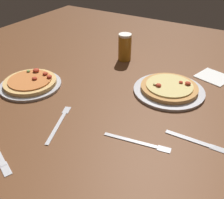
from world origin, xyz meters
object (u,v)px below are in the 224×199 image
at_px(napkin_folded, 213,77).
at_px(knife_spare, 196,141).
at_px(pizza_plate_far, 169,89).
at_px(fork_spare, 138,142).
at_px(pizza_plate_near, 31,83).
at_px(beer_mug_dark, 125,47).
at_px(fork_left, 59,123).

bearing_deg(napkin_folded, knife_spare, -83.37).
bearing_deg(pizza_plate_far, fork_spare, -85.30).
relative_size(napkin_folded, knife_spare, 0.67).
bearing_deg(pizza_plate_near, beer_mug_dark, 64.71).
height_order(napkin_folded, fork_left, napkin_folded).
xyz_separation_m(beer_mug_dark, knife_spare, (0.53, -0.46, -0.07)).
bearing_deg(napkin_folded, fork_left, -121.57).
xyz_separation_m(napkin_folded, fork_spare, (-0.11, -0.60, -0.00)).
xyz_separation_m(napkin_folded, fork_left, (-0.41, -0.66, -0.00)).
bearing_deg(pizza_plate_far, beer_mug_dark, 148.96).
xyz_separation_m(beer_mug_dark, fork_spare, (0.36, -0.57, -0.07)).
distance_m(pizza_plate_far, fork_left, 0.50).
bearing_deg(knife_spare, fork_spare, -147.65).
height_order(fork_left, knife_spare, same).
relative_size(fork_left, knife_spare, 1.03).
bearing_deg(fork_left, beer_mug_dark, 95.96).
height_order(pizza_plate_near, pizza_plate_far, pizza_plate_near).
bearing_deg(pizza_plate_far, knife_spare, -52.89).
distance_m(beer_mug_dark, napkin_folded, 0.48).
bearing_deg(fork_left, fork_spare, 10.88).
bearing_deg(fork_spare, knife_spare, 32.35).
bearing_deg(fork_left, pizza_plate_far, 57.60).
distance_m(pizza_plate_near, beer_mug_dark, 0.53).
distance_m(beer_mug_dark, fork_left, 0.63).
height_order(pizza_plate_far, napkin_folded, pizza_plate_far).
xyz_separation_m(beer_mug_dark, napkin_folded, (0.47, 0.04, -0.07)).
distance_m(fork_left, knife_spare, 0.49).
bearing_deg(fork_spare, beer_mug_dark, 122.70).
relative_size(pizza_plate_far, knife_spare, 1.47).
distance_m(napkin_folded, fork_left, 0.78).
bearing_deg(knife_spare, beer_mug_dark, 139.01).
bearing_deg(napkin_folded, fork_spare, -100.18).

